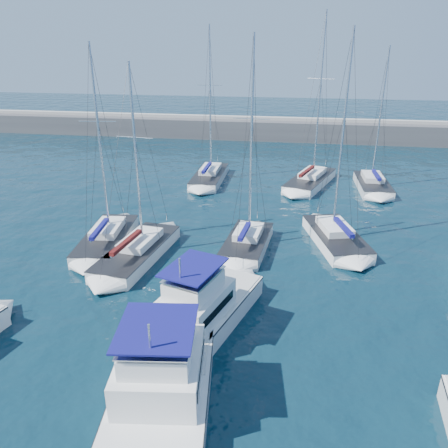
% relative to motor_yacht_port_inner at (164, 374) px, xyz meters
% --- Properties ---
extents(ground, '(220.00, 220.00, 0.00)m').
position_rel_motor_yacht_port_inner_xyz_m(ground, '(2.51, 5.45, -1.13)').
color(ground, black).
rests_on(ground, ground).
extents(breakwater, '(160.00, 6.00, 4.45)m').
position_rel_motor_yacht_port_inner_xyz_m(breakwater, '(2.51, 57.45, -0.08)').
color(breakwater, '#424244').
rests_on(breakwater, ground).
extents(motor_yacht_port_inner, '(5.18, 9.55, 4.69)m').
position_rel_motor_yacht_port_inner_xyz_m(motor_yacht_port_inner, '(0.00, 0.00, 0.00)').
color(motor_yacht_port_inner, silver).
rests_on(motor_yacht_port_inner, ground).
extents(motor_yacht_stbd_inner, '(5.61, 9.39, 4.69)m').
position_rel_motor_yacht_port_inner_xyz_m(motor_yacht_stbd_inner, '(0.67, 5.05, 0.00)').
color(motor_yacht_stbd_inner, silver).
rests_on(motor_yacht_stbd_inner, ground).
extents(sailboat_mid_a, '(3.94, 8.49, 15.03)m').
position_rel_motor_yacht_port_inner_xyz_m(sailboat_mid_a, '(-8.91, 14.39, -0.61)').
color(sailboat_mid_a, silver).
rests_on(sailboat_mid_a, ground).
extents(sailboat_mid_b, '(4.17, 9.15, 13.87)m').
position_rel_motor_yacht_port_inner_xyz_m(sailboat_mid_b, '(-5.77, 12.62, -0.63)').
color(sailboat_mid_b, silver).
rests_on(sailboat_mid_b, ground).
extents(sailboat_mid_c, '(3.57, 7.06, 15.57)m').
position_rel_motor_yacht_port_inner_xyz_m(sailboat_mid_c, '(1.91, 15.43, -0.58)').
color(sailboat_mid_c, silver).
rests_on(sailboat_mid_c, ground).
extents(sailboat_mid_d, '(5.15, 8.33, 16.00)m').
position_rel_motor_yacht_port_inner_xyz_m(sailboat_mid_d, '(8.61, 17.53, -0.59)').
color(sailboat_mid_d, white).
rests_on(sailboat_mid_d, ground).
extents(sailboat_back_a, '(3.07, 8.99, 16.69)m').
position_rel_motor_yacht_port_inner_xyz_m(sailboat_back_a, '(-4.33, 32.39, -0.60)').
color(sailboat_back_a, silver).
rests_on(sailboat_back_a, ground).
extents(sailboat_back_b, '(6.09, 9.96, 17.93)m').
position_rel_motor_yacht_port_inner_xyz_m(sailboat_back_b, '(6.95, 32.68, -0.59)').
color(sailboat_back_b, white).
rests_on(sailboat_back_b, ground).
extents(sailboat_back_c, '(3.26, 7.83, 14.69)m').
position_rel_motor_yacht_port_inner_xyz_m(sailboat_back_c, '(13.49, 32.24, -0.61)').
color(sailboat_back_c, silver).
rests_on(sailboat_back_c, ground).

